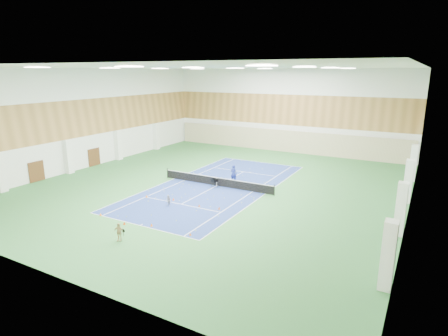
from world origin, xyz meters
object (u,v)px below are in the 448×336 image
object	(u,v)px
child_court	(169,201)
coach	(234,174)
child_apron	(119,232)
tennis_net	(217,181)
ball_cart	(214,183)

from	to	relation	value
child_court	coach	bearing A→B (deg)	85.06
coach	child_apron	xyz separation A→B (m)	(-0.37, -16.70, -0.29)
tennis_net	coach	xyz separation A→B (m)	(0.91, 2.05, 0.41)
tennis_net	child_apron	bearing A→B (deg)	-87.89
child_court	tennis_net	bearing A→B (deg)	89.31
tennis_net	child_court	world-z (taller)	tennis_net
child_court	child_apron	world-z (taller)	child_apron
tennis_net	child_court	bearing A→B (deg)	-95.63
tennis_net	ball_cart	distance (m)	0.63
ball_cart	tennis_net	bearing A→B (deg)	117.93
tennis_net	child_apron	xyz separation A→B (m)	(0.54, -14.65, 0.12)
child_apron	tennis_net	bearing A→B (deg)	76.00
tennis_net	ball_cart	size ratio (longest dim) A/B	13.68
child_court	ball_cart	size ratio (longest dim) A/B	1.08
child_apron	coach	bearing A→B (deg)	72.63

